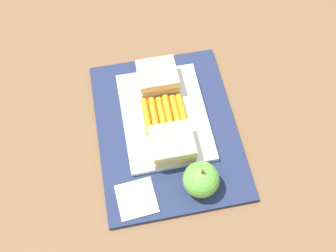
# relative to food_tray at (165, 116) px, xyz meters

# --- Properties ---
(ground_plane) EXTENTS (2.40, 2.40, 0.00)m
(ground_plane) POSITION_rel_food_tray_xyz_m (0.03, 0.00, -0.02)
(ground_plane) COLOR brown
(lunchbag_mat) EXTENTS (0.36, 0.28, 0.01)m
(lunchbag_mat) POSITION_rel_food_tray_xyz_m (0.03, 0.00, -0.01)
(lunchbag_mat) COLOR navy
(lunchbag_mat) RESTS_ON ground_plane
(food_tray) EXTENTS (0.23, 0.17, 0.01)m
(food_tray) POSITION_rel_food_tray_xyz_m (0.00, 0.00, 0.00)
(food_tray) COLOR white
(food_tray) RESTS_ON lunchbag_mat
(sandwich_half_left) EXTENTS (0.07, 0.08, 0.04)m
(sandwich_half_left) POSITION_rel_food_tray_xyz_m (-0.08, 0.00, 0.03)
(sandwich_half_left) COLOR #DBC189
(sandwich_half_left) RESTS_ON food_tray
(sandwich_half_right) EXTENTS (0.07, 0.08, 0.04)m
(sandwich_half_right) POSITION_rel_food_tray_xyz_m (0.08, 0.00, 0.03)
(sandwich_half_right) COLOR #DBC189
(sandwich_half_right) RESTS_ON food_tray
(carrot_sticks_bundle) EXTENTS (0.08, 0.09, 0.02)m
(carrot_sticks_bundle) POSITION_rel_food_tray_xyz_m (0.00, 0.00, 0.01)
(carrot_sticks_bundle) COLOR orange
(carrot_sticks_bundle) RESTS_ON food_tray
(apple) EXTENTS (0.07, 0.07, 0.08)m
(apple) POSITION_rel_food_tray_xyz_m (0.16, 0.04, 0.03)
(apple) COLOR #66B742
(apple) RESTS_ON lunchbag_mat
(paper_napkin) EXTENTS (0.08, 0.08, 0.00)m
(paper_napkin) POSITION_rel_food_tray_xyz_m (0.16, -0.08, -0.00)
(paper_napkin) COLOR white
(paper_napkin) RESTS_ON lunchbag_mat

